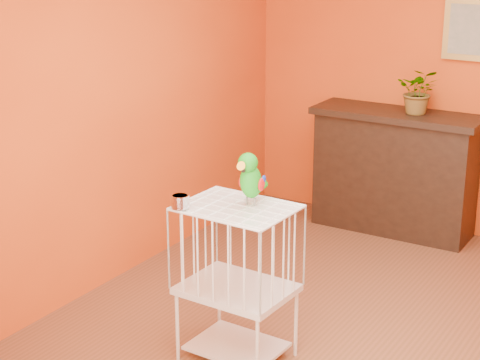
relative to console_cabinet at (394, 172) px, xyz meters
The scene contains 7 objects.
ground 2.15m from the console_cabinet, 73.83° to the right, with size 4.50×4.50×0.00m, color brown.
room_shell 2.34m from the console_cabinet, 73.83° to the right, with size 4.50×4.50×4.50m.
console_cabinet is the anchor object (origin of this frame).
potted_plant 0.70m from the console_cabinet, ahead, with size 0.34×0.38×0.30m, color #26722D.
birdcage 2.56m from the console_cabinet, 90.25° to the right, with size 0.66×0.52×0.99m.
feed_cup 2.82m from the console_cabinet, 95.69° to the right, with size 0.11×0.11×0.07m, color silver.
parrot 2.57m from the console_cabinet, 89.11° to the right, with size 0.16×0.29×0.33m.
Camera 1 is at (1.71, -4.30, 2.56)m, focal length 60.00 mm.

